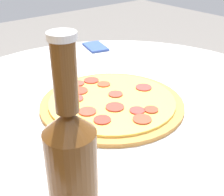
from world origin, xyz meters
The scene contains 4 objects.
table centered at (0.00, 0.00, 0.62)m, with size 1.05×1.05×0.77m.
pizza centered at (0.01, 0.02, 0.78)m, with size 0.35×0.35×0.02m.
beer_bottle centered at (-0.24, 0.29, 0.88)m, with size 0.07×0.07×0.29m.
napkin centered at (0.39, -0.21, 0.78)m, with size 0.12×0.09×0.01m.
Camera 1 is at (-0.51, 0.44, 1.15)m, focal length 50.00 mm.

